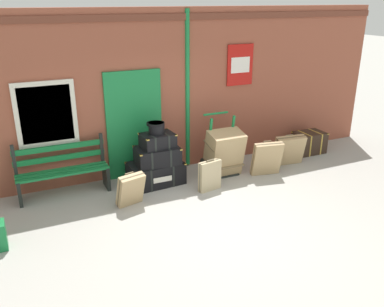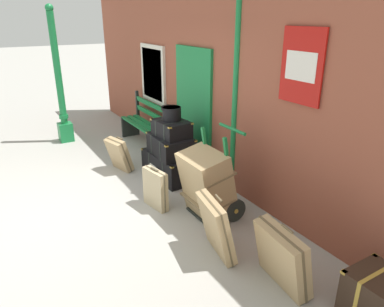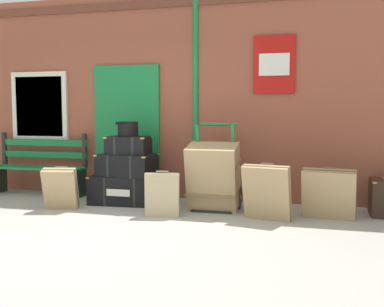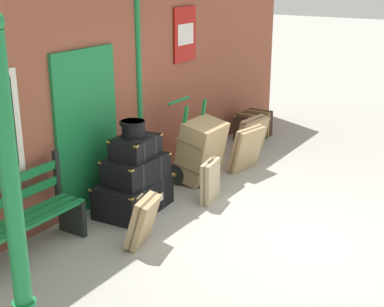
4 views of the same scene
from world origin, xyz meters
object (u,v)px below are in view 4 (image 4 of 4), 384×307
object	(u,v)px
steamer_trunk_middle	(136,169)
large_brown_trunk	(201,151)
round_hatbox	(133,128)
suitcase_slate	(210,181)
suitcase_beige	(143,221)
steamer_trunk_base	(133,196)
porters_trolley	(191,162)
lamp_post	(18,249)
suitcase_brown	(247,149)
suitcase_umber	(252,136)
platform_bench	(17,222)
corner_trunk	(253,126)
steamer_trunk_top	(135,147)

from	to	relation	value
steamer_trunk_middle	large_brown_trunk	world-z (taller)	large_brown_trunk
round_hatbox	suitcase_slate	world-z (taller)	round_hatbox
round_hatbox	suitcase_beige	bearing A→B (deg)	-137.82
steamer_trunk_base	steamer_trunk_middle	world-z (taller)	steamer_trunk_middle
porters_trolley	suitcase_beige	distance (m)	2.18
lamp_post	suitcase_brown	bearing A→B (deg)	6.33
porters_trolley	large_brown_trunk	distance (m)	0.27
suitcase_umber	porters_trolley	bearing A→B (deg)	170.04
platform_bench	porters_trolley	distance (m)	3.06
platform_bench	corner_trunk	xyz separation A→B (m)	(5.45, -0.17, -0.20)
suitcase_brown	steamer_trunk_middle	bearing A→B (deg)	165.68
platform_bench	steamer_trunk_middle	size ratio (longest dim) A/B	1.92
platform_bench	steamer_trunk_top	distance (m)	1.79
suitcase_umber	corner_trunk	size ratio (longest dim) A/B	1.00
suitcase_slate	suitcase_brown	distance (m)	1.35
steamer_trunk_middle	porters_trolley	size ratio (longest dim) A/B	0.69
steamer_trunk_base	corner_trunk	size ratio (longest dim) A/B	1.52
round_hatbox	lamp_post	bearing A→B (deg)	-158.65
porters_trolley	corner_trunk	size ratio (longest dim) A/B	1.74
suitcase_beige	round_hatbox	bearing A→B (deg)	42.18
porters_trolley	lamp_post	bearing A→B (deg)	-165.32
corner_trunk	suitcase_brown	bearing A→B (deg)	-157.53
steamer_trunk_middle	round_hatbox	xyz separation A→B (m)	(0.01, 0.03, 0.54)
suitcase_slate	corner_trunk	distance (m)	3.08
platform_bench	round_hatbox	world-z (taller)	round_hatbox
suitcase_umber	platform_bench	bearing A→B (deg)	172.89
platform_bench	suitcase_beige	size ratio (longest dim) A/B	2.64
large_brown_trunk	suitcase_beige	distance (m)	2.14
porters_trolley	suitcase_umber	xyz separation A→B (m)	(1.52, -0.27, 0.05)
platform_bench	lamp_post	bearing A→B (deg)	-129.38
platform_bench	round_hatbox	bearing A→B (deg)	-9.52
lamp_post	suitcase_brown	size ratio (longest dim) A/B	3.83
round_hatbox	suitcase_slate	size ratio (longest dim) A/B	0.55
steamer_trunk_top	large_brown_trunk	bearing A→B (deg)	-7.54
lamp_post	large_brown_trunk	bearing A→B (deg)	12.46
porters_trolley	suitcase_beige	xyz separation A→B (m)	(-2.08, -0.65, 0.02)
steamer_trunk_base	suitcase_umber	world-z (taller)	suitcase_umber
steamer_trunk_top	large_brown_trunk	distance (m)	1.39
round_hatbox	suitcase_beige	xyz separation A→B (m)	(-0.74, -0.67, -0.83)
large_brown_trunk	suitcase_umber	distance (m)	1.53
porters_trolley	suitcase_brown	bearing A→B (deg)	-35.54
suitcase_umber	suitcase_beige	world-z (taller)	suitcase_umber
steamer_trunk_top	round_hatbox	distance (m)	0.25
porters_trolley	large_brown_trunk	xyz separation A→B (m)	(0.00, -0.17, 0.20)
corner_trunk	porters_trolley	bearing A→B (deg)	-176.93
lamp_post	suitcase_beige	xyz separation A→B (m)	(2.11, 0.45, -0.75)
porters_trolley	large_brown_trunk	world-z (taller)	porters_trolley
steamer_trunk_top	porters_trolley	distance (m)	1.45
platform_bench	suitcase_umber	xyz separation A→B (m)	(4.57, -0.57, -0.12)
suitcase_umber	suitcase_beige	distance (m)	3.62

